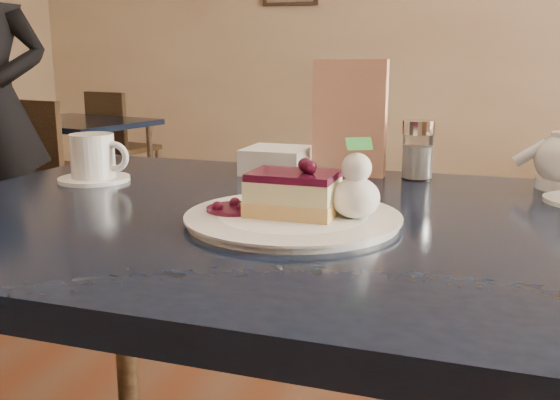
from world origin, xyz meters
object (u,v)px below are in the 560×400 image
(dessert_plate, at_px, (293,219))
(bg_table_far_left, at_px, (82,211))
(coffee_set, at_px, (94,160))
(cheesecake_slice, at_px, (293,194))
(main_table, at_px, (303,265))

(dessert_plate, height_order, bg_table_far_left, dessert_plate)
(dessert_plate, distance_m, coffee_set, 0.51)
(dessert_plate, bearing_deg, bg_table_far_left, 129.36)
(dessert_plate, bearing_deg, coffee_set, 156.45)
(cheesecake_slice, distance_m, bg_table_far_left, 3.46)
(dessert_plate, bearing_deg, cheesecake_slice, 0.00)
(dessert_plate, distance_m, bg_table_far_left, 3.45)
(cheesecake_slice, distance_m, coffee_set, 0.50)
(cheesecake_slice, xyz_separation_m, coffee_set, (-0.46, 0.20, -0.00))
(cheesecake_slice, relative_size, coffee_set, 0.89)
(bg_table_far_left, bearing_deg, cheesecake_slice, -36.13)
(main_table, xyz_separation_m, bg_table_far_left, (-2.14, 2.55, -0.66))
(coffee_set, distance_m, bg_table_far_left, 3.03)
(coffee_set, xyz_separation_m, bg_table_far_left, (-1.67, 2.40, -0.79))
(coffee_set, bearing_deg, dessert_plate, -23.55)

